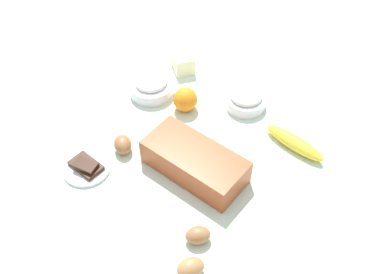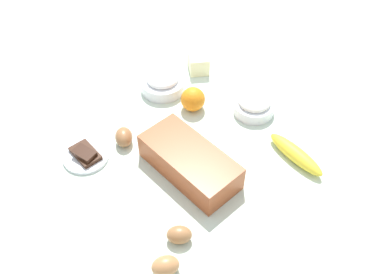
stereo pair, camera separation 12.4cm
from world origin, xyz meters
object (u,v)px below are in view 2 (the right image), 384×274
object	(u,v)px
orange_fruit	(193,99)
butter_block	(198,61)
flour_bowl	(254,105)
chocolate_plate	(86,155)
loaf_pan	(190,162)
sugar_bowl	(163,82)
egg_beside_bowl	(124,137)
egg_loose	(165,266)
egg_near_butter	(179,235)
banana	(296,154)

from	to	relation	value
orange_fruit	butter_block	world-z (taller)	orange_fruit
flour_bowl	orange_fruit	distance (m)	0.19
flour_bowl	chocolate_plate	distance (m)	0.52
loaf_pan	sugar_bowl	size ratio (longest dim) A/B	2.14
orange_fruit	egg_beside_bowl	xyz separation A→B (m)	(0.03, -0.24, -0.01)
egg_beside_bowl	egg_loose	distance (m)	0.42
egg_near_butter	flour_bowl	bearing A→B (deg)	123.65
butter_block	chocolate_plate	xyz separation A→B (m)	(0.19, -0.48, -0.02)
orange_fruit	chocolate_plate	xyz separation A→B (m)	(0.02, -0.36, -0.03)
egg_near_butter	egg_loose	size ratio (longest dim) A/B	0.95
loaf_pan	flour_bowl	distance (m)	0.31
loaf_pan	orange_fruit	size ratio (longest dim) A/B	4.01
banana	butter_block	world-z (taller)	butter_block
flour_bowl	banana	bearing A→B (deg)	-3.03
sugar_bowl	butter_block	bearing A→B (deg)	102.87
loaf_pan	banana	size ratio (longest dim) A/B	1.59
sugar_bowl	banana	size ratio (longest dim) A/B	0.74
loaf_pan	egg_near_butter	xyz separation A→B (m)	(0.17, -0.13, -0.02)
chocolate_plate	egg_near_butter	bearing A→B (deg)	15.85
flour_bowl	orange_fruit	bearing A→B (deg)	-124.53
chocolate_plate	loaf_pan	bearing A→B (deg)	50.35
sugar_bowl	flour_bowl	bearing A→B (deg)	39.82
butter_block	egg_loose	xyz separation A→B (m)	(0.60, -0.44, -0.01)
egg_loose	egg_beside_bowl	bearing A→B (deg)	168.87
loaf_pan	chocolate_plate	world-z (taller)	loaf_pan
loaf_pan	flour_bowl	world-z (taller)	loaf_pan
butter_block	egg_near_butter	world-z (taller)	butter_block
flour_bowl	egg_beside_bowl	xyz separation A→B (m)	(-0.08, -0.40, -0.00)
butter_block	egg_beside_bowl	bearing A→B (deg)	-62.33
loaf_pan	chocolate_plate	distance (m)	0.30
loaf_pan	egg_loose	xyz separation A→B (m)	(0.22, -0.19, -0.02)
banana	egg_beside_bowl	world-z (taller)	egg_beside_bowl
egg_near_butter	chocolate_plate	world-z (taller)	egg_near_butter
loaf_pan	banana	distance (m)	0.30
flour_bowl	sugar_bowl	size ratio (longest dim) A/B	0.89
sugar_bowl	butter_block	size ratio (longest dim) A/B	1.57
banana	butter_block	xyz separation A→B (m)	(-0.48, -0.03, 0.01)
loaf_pan	egg_beside_bowl	bearing A→B (deg)	-162.11
flour_bowl	egg_beside_bowl	distance (m)	0.41
egg_loose	loaf_pan	bearing A→B (deg)	139.43
banana	sugar_bowl	bearing A→B (deg)	-157.83
flour_bowl	banana	size ratio (longest dim) A/B	0.66
egg_loose	chocolate_plate	size ratio (longest dim) A/B	0.49
banana	egg_beside_bowl	size ratio (longest dim) A/B	2.92
sugar_bowl	banana	bearing A→B (deg)	22.17
loaf_pan	butter_block	xyz separation A→B (m)	(-0.37, 0.25, -0.01)
flour_bowl	banana	world-z (taller)	flour_bowl
loaf_pan	flour_bowl	xyz separation A→B (m)	(-0.11, 0.29, -0.01)
orange_fruit	chocolate_plate	world-z (taller)	orange_fruit
flour_bowl	chocolate_plate	xyz separation A→B (m)	(-0.08, -0.52, -0.02)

